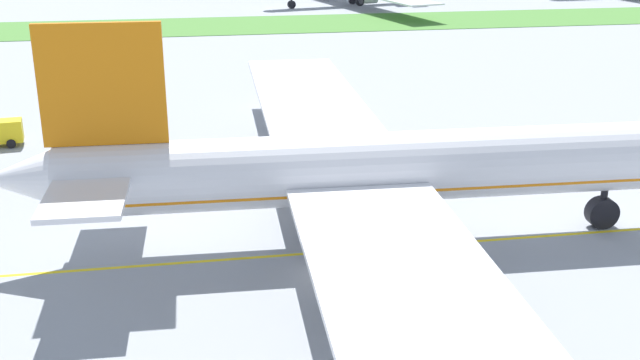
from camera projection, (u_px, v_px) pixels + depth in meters
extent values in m
plane|color=#9399A0|center=(331.00, 276.00, 50.79)|extent=(600.00, 600.00, 0.00)
cube|color=yellow|center=(322.00, 252.00, 54.16)|extent=(280.00, 0.36, 0.01)
cube|color=#4C8438|center=(227.00, 26.00, 153.27)|extent=(320.00, 24.00, 0.10)
cylinder|color=white|center=(383.00, 167.00, 54.32)|extent=(44.18, 6.25, 4.93)
cube|color=orange|center=(383.00, 179.00, 54.61)|extent=(42.41, 5.80, 0.59)
cone|color=white|center=(20.00, 178.00, 50.96)|extent=(5.55, 4.35, 4.19)
cube|color=orange|center=(102.00, 85.00, 49.70)|extent=(7.94, 0.73, 7.89)
cube|color=white|center=(105.00, 148.00, 56.09)|extent=(5.08, 8.03, 0.35)
cube|color=white|center=(86.00, 196.00, 46.89)|extent=(5.08, 8.03, 0.35)
cube|color=white|center=(310.00, 101.00, 75.02)|extent=(10.88, 39.92, 0.39)
cube|color=white|center=(446.00, 348.00, 33.46)|extent=(10.88, 39.92, 0.39)
cylinder|color=#B7BABF|center=(339.00, 141.00, 67.38)|extent=(4.76, 2.85, 2.71)
cylinder|color=black|center=(366.00, 140.00, 67.69)|extent=(0.49, 2.86, 2.85)
cylinder|color=#B7BABF|center=(420.00, 282.00, 42.45)|extent=(4.76, 2.85, 2.71)
cylinder|color=black|center=(461.00, 279.00, 42.76)|extent=(0.49, 2.86, 2.85)
cylinder|color=black|center=(603.00, 200.00, 57.71)|extent=(0.52, 0.52, 1.91)
cylinder|color=black|center=(602.00, 212.00, 58.03)|extent=(2.37, 1.12, 2.34)
cylinder|color=black|center=(328.00, 202.00, 57.42)|extent=(0.52, 0.52, 1.91)
cylinder|color=black|center=(328.00, 214.00, 57.74)|extent=(2.37, 1.12, 2.34)
cylinder|color=black|center=(339.00, 230.00, 52.59)|extent=(0.52, 0.52, 1.91)
cylinder|color=black|center=(339.00, 242.00, 52.91)|extent=(2.37, 1.12, 2.34)
sphere|color=black|center=(140.00, 161.00, 54.19)|extent=(0.35, 0.35, 0.35)
sphere|color=black|center=(185.00, 159.00, 54.60)|extent=(0.35, 0.35, 0.35)
sphere|color=black|center=(228.00, 157.00, 55.01)|extent=(0.35, 0.35, 0.35)
sphere|color=black|center=(271.00, 155.00, 55.41)|extent=(0.35, 0.35, 0.35)
sphere|color=black|center=(314.00, 153.00, 55.82)|extent=(0.35, 0.35, 0.35)
sphere|color=black|center=(356.00, 151.00, 56.22)|extent=(0.35, 0.35, 0.35)
sphere|color=black|center=(397.00, 150.00, 56.63)|extent=(0.35, 0.35, 0.35)
sphere|color=black|center=(437.00, 148.00, 57.04)|extent=(0.35, 0.35, 0.35)
sphere|color=black|center=(477.00, 146.00, 57.44)|extent=(0.35, 0.35, 0.35)
sphere|color=black|center=(517.00, 144.00, 57.85)|extent=(0.35, 0.35, 0.35)
sphere|color=black|center=(556.00, 143.00, 58.26)|extent=(0.35, 0.35, 0.35)
sphere|color=black|center=(594.00, 141.00, 58.66)|extent=(0.35, 0.35, 0.35)
cylinder|color=black|center=(11.00, 144.00, 76.98)|extent=(0.93, 0.41, 0.90)
cylinder|color=black|center=(12.00, 138.00, 78.83)|extent=(0.93, 0.41, 0.90)
cylinder|color=black|center=(292.00, 1.00, 177.54)|extent=(0.40, 0.40, 1.47)
cylinder|color=black|center=(292.00, 5.00, 177.79)|extent=(1.95, 1.22, 1.81)
cylinder|color=black|center=(360.00, 2.00, 182.27)|extent=(1.95, 1.22, 1.81)
cylinder|color=black|center=(352.00, 0.00, 185.71)|extent=(1.95, 1.22, 1.81)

